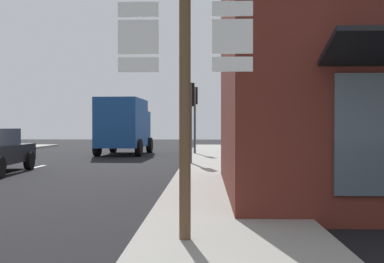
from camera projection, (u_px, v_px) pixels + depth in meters
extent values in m
plane|color=black|center=(24.00, 170.00, 15.56)|extent=(80.00, 80.00, 0.00)
cube|color=gray|center=(218.00, 175.00, 13.34)|extent=(2.51, 44.00, 0.14)
cylinder|color=black|center=(29.00, 161.00, 15.79)|extent=(0.26, 0.65, 0.64)
cube|color=#19478C|center=(122.00, 123.00, 24.01)|extent=(2.33, 3.78, 2.60)
cube|color=#19478C|center=(131.00, 128.00, 26.51)|extent=(2.13, 1.37, 2.00)
cube|color=#47515B|center=(132.00, 115.00, 26.55)|extent=(1.76, 0.16, 0.70)
cylinder|color=black|center=(113.00, 145.00, 26.54)|extent=(0.31, 0.91, 0.90)
cylinder|color=black|center=(150.00, 145.00, 26.39)|extent=(0.31, 0.91, 0.90)
cylinder|color=black|center=(97.00, 148.00, 23.15)|extent=(0.31, 0.91, 0.90)
cylinder|color=black|center=(139.00, 148.00, 23.00)|extent=(0.31, 0.91, 0.90)
cylinder|color=brown|center=(185.00, 120.00, 5.40)|extent=(0.14, 0.14, 3.20)
cube|color=white|center=(138.00, 9.00, 5.46)|extent=(0.50, 0.03, 0.18)
cube|color=black|center=(138.00, 10.00, 5.48)|extent=(0.43, 0.01, 0.13)
cube|color=white|center=(138.00, 37.00, 5.46)|extent=(0.50, 0.03, 0.42)
cube|color=black|center=(138.00, 37.00, 5.48)|extent=(0.43, 0.01, 0.32)
cube|color=white|center=(138.00, 65.00, 5.47)|extent=(0.50, 0.03, 0.18)
cube|color=black|center=(138.00, 65.00, 5.49)|extent=(0.43, 0.01, 0.13)
cube|color=white|center=(232.00, 9.00, 5.42)|extent=(0.50, 0.03, 0.18)
cube|color=black|center=(232.00, 9.00, 5.44)|extent=(0.43, 0.01, 0.13)
cube|color=white|center=(232.00, 36.00, 5.43)|extent=(0.50, 0.03, 0.42)
cube|color=black|center=(232.00, 37.00, 5.45)|extent=(0.43, 0.01, 0.32)
cube|color=white|center=(232.00, 64.00, 5.43)|extent=(0.50, 0.03, 0.18)
cube|color=black|center=(232.00, 64.00, 5.45)|extent=(0.43, 0.01, 0.13)
cylinder|color=#47474C|center=(190.00, 125.00, 17.04)|extent=(0.12, 0.12, 3.23)
cube|color=black|center=(191.00, 95.00, 17.23)|extent=(0.30, 0.28, 0.90)
sphere|color=#360303|center=(191.00, 88.00, 17.37)|extent=(0.18, 0.18, 0.18)
sphere|color=orange|center=(191.00, 95.00, 17.37)|extent=(0.18, 0.18, 0.18)
sphere|color=black|center=(191.00, 102.00, 17.37)|extent=(0.18, 0.18, 0.18)
cylinder|color=#47474C|center=(195.00, 121.00, 23.43)|extent=(0.12, 0.12, 3.65)
cube|color=black|center=(195.00, 96.00, 23.62)|extent=(0.30, 0.28, 0.90)
sphere|color=#360303|center=(195.00, 91.00, 23.76)|extent=(0.18, 0.18, 0.18)
sphere|color=orange|center=(195.00, 96.00, 23.76)|extent=(0.18, 0.18, 0.18)
sphere|color=black|center=(195.00, 101.00, 23.76)|extent=(0.18, 0.18, 0.18)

